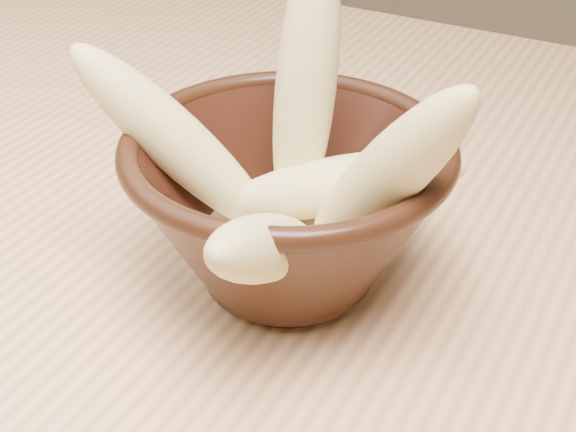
% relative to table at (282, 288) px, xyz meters
% --- Properties ---
extents(table, '(1.20, 0.80, 0.75)m').
position_rel_table_xyz_m(table, '(0.00, 0.00, 0.00)').
color(table, '#E0B07B').
rests_on(table, ground).
extents(bowl, '(0.19, 0.19, 0.10)m').
position_rel_table_xyz_m(bowl, '(0.05, -0.08, 0.14)').
color(bowl, black).
rests_on(bowl, table).
extents(milk_puddle, '(0.11, 0.11, 0.01)m').
position_rel_table_xyz_m(milk_puddle, '(0.05, -0.08, 0.11)').
color(milk_puddle, '#FFEFCD').
rests_on(milk_puddle, bowl).
extents(banana_upright, '(0.04, 0.07, 0.17)m').
position_rel_table_xyz_m(banana_upright, '(0.04, -0.05, 0.20)').
color(banana_upright, '#D2C87C').
rests_on(banana_upright, bowl).
extents(banana_left, '(0.14, 0.08, 0.13)m').
position_rel_table_xyz_m(banana_left, '(-0.01, -0.10, 0.17)').
color(banana_left, '#D2C87C').
rests_on(banana_left, bowl).
extents(banana_right, '(0.12, 0.07, 0.15)m').
position_rel_table_xyz_m(banana_right, '(0.11, -0.09, 0.18)').
color(banana_right, '#D2C87C').
rests_on(banana_right, bowl).
extents(banana_across, '(0.14, 0.10, 0.06)m').
position_rel_table_xyz_m(banana_across, '(0.08, -0.06, 0.15)').
color(banana_across, '#D2C87C').
rests_on(banana_across, bowl).
extents(banana_front, '(0.06, 0.14, 0.10)m').
position_rel_table_xyz_m(banana_front, '(0.07, -0.14, 0.15)').
color(banana_front, '#D2C87C').
rests_on(banana_front, bowl).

